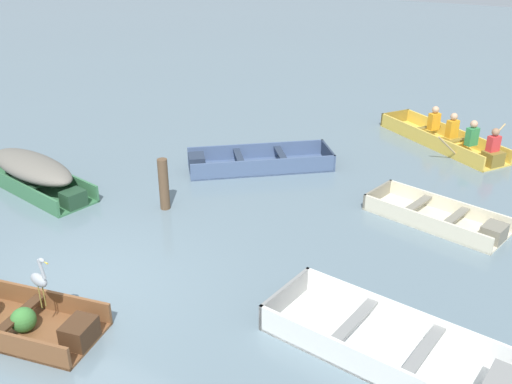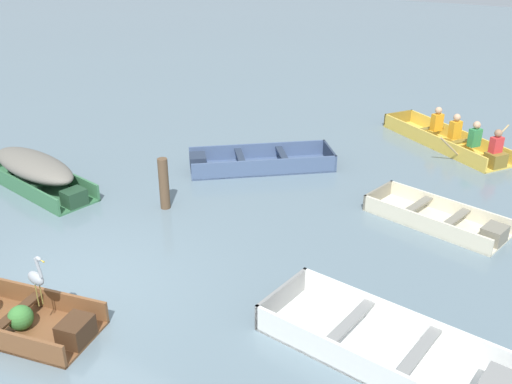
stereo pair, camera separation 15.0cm
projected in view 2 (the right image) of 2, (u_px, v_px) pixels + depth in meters
ground_plane at (69, 291)px, 8.86m from camera, size 80.00×80.00×0.00m
dinghy_wooden_brown_foreground at (0, 314)px, 8.10m from camera, size 3.38×1.62×0.39m
skiff_green_near_moored at (35, 169)px, 12.21m from camera, size 3.42×1.56×0.73m
skiff_white_mid_moored at (393, 352)px, 7.39m from camera, size 3.41×1.67×0.41m
skiff_slate_blue_far_moored at (255, 162)px, 13.32m from camera, size 3.29×2.96×0.40m
skiff_cream_outer_moored at (441, 220)px, 10.77m from camera, size 2.77×1.59×0.33m
rowboat_yellow_with_crew at (452, 140)px, 14.44m from camera, size 3.65×2.93×0.93m
heron_on_dinghy at (36, 277)px, 7.68m from camera, size 0.46×0.18×0.84m
mooring_post at (164, 184)px, 11.26m from camera, size 0.20×0.20×1.06m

